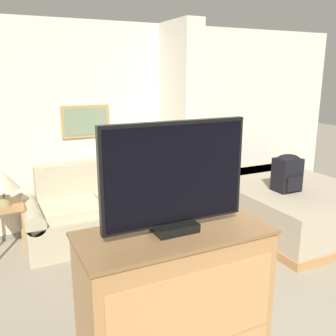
# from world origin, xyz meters

# --- Properties ---
(wall_back) EXTENTS (6.30, 0.16, 2.60)m
(wall_back) POSITION_xyz_m (-0.00, 3.46, 1.29)
(wall_back) COLOR silver
(wall_back) RESTS_ON ground_plane
(wall_partition_pillar) EXTENTS (0.24, 0.78, 2.60)m
(wall_partition_pillar) POSITION_xyz_m (0.25, 3.02, 1.30)
(wall_partition_pillar) COLOR silver
(wall_partition_pillar) RESTS_ON ground_plane
(couch) EXTENTS (1.76, 0.84, 0.91)m
(couch) POSITION_xyz_m (-0.88, 2.99, 0.32)
(couch) COLOR #B7AD8E
(couch) RESTS_ON ground_plane
(coffee_table) EXTENTS (0.63, 0.43, 0.39)m
(coffee_table) POSITION_xyz_m (-0.79, 2.06, 0.33)
(coffee_table) COLOR #B27F4C
(coffee_table) RESTS_ON ground_plane
(side_table) EXTENTS (0.38, 0.38, 0.58)m
(side_table) POSITION_xyz_m (-1.91, 3.00, 0.46)
(side_table) COLOR #B27F4C
(side_table) RESTS_ON ground_plane
(table_lamp) EXTENTS (0.35, 0.35, 0.40)m
(table_lamp) POSITION_xyz_m (-1.91, 3.00, 0.85)
(table_lamp) COLOR tan
(table_lamp) RESTS_ON side_table
(tv_dresser) EXTENTS (1.09, 0.50, 1.13)m
(tv_dresser) POSITION_xyz_m (-1.12, 0.46, 0.57)
(tv_dresser) COLOR #B27F4C
(tv_dresser) RESTS_ON ground_plane
(tv) EXTENTS (0.83, 0.16, 0.62)m
(tv) POSITION_xyz_m (-1.12, 0.46, 1.44)
(tv) COLOR black
(tv) RESTS_ON tv_dresser
(bed) EXTENTS (1.62, 2.09, 0.56)m
(bed) POSITION_xyz_m (1.50, 2.32, 0.28)
(bed) COLOR #B27F4C
(bed) RESTS_ON ground_plane
(backpack) EXTENTS (0.31, 0.27, 0.46)m
(backpack) POSITION_xyz_m (1.27, 2.10, 0.79)
(backpack) COLOR black
(backpack) RESTS_ON bed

